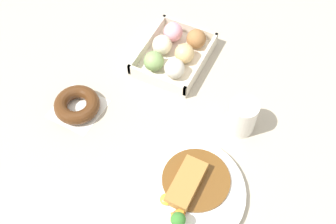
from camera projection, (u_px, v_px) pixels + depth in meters
ground_plane at (164, 122)px, 1.03m from camera, size 1.60×1.60×0.00m
curry_plate at (185, 191)px, 0.91m from camera, size 0.27×0.27×0.06m
donut_box at (174, 52)px, 1.12m from camera, size 0.21×0.17×0.07m
chocolate_ring_donut at (77, 105)px, 1.03m from camera, size 0.12×0.12×0.04m
coffee_mug at (242, 117)px, 0.98m from camera, size 0.07×0.07×0.09m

